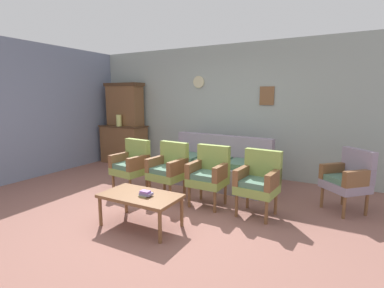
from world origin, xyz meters
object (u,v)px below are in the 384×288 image
(side_cabinet, at_px, (124,144))
(armchair_by_doorway, at_px, (258,180))
(vase_on_cabinet, at_px, (119,120))
(book_stack_on_table, at_px, (145,194))
(floral_couch, at_px, (216,167))
(armchair_near_cabinet, at_px, (209,173))
(armchair_near_couch_end, at_px, (169,168))
(wingback_chair_by_fireplace, at_px, (348,177))
(armchair_row_middle, at_px, (132,163))
(coffee_table, at_px, (141,198))

(side_cabinet, distance_m, armchair_by_doorway, 4.13)
(vase_on_cabinet, relative_size, book_stack_on_table, 1.88)
(vase_on_cabinet, height_order, armchair_by_doorway, vase_on_cabinet)
(floral_couch, distance_m, book_stack_on_table, 2.10)
(vase_on_cabinet, distance_m, armchair_near_cabinet, 3.39)
(armchair_near_couch_end, xyz_separation_m, armchair_by_doorway, (1.47, 0.01, 0.00))
(vase_on_cabinet, bearing_deg, book_stack_on_table, -42.59)
(armchair_by_doorway, bearing_deg, book_stack_on_table, -135.38)
(side_cabinet, bearing_deg, armchair_by_doorway, -22.23)
(vase_on_cabinet, bearing_deg, side_cabinet, 98.13)
(armchair_near_cabinet, xyz_separation_m, wingback_chair_by_fireplace, (1.85, 0.72, 0.00))
(side_cabinet, bearing_deg, wingback_chair_by_fireplace, -9.59)
(side_cabinet, relative_size, armchair_near_couch_end, 1.28)
(armchair_near_couch_end, bearing_deg, book_stack_on_table, -71.37)
(armchair_row_middle, distance_m, armchair_by_doorway, 2.19)
(armchair_row_middle, bearing_deg, armchair_near_couch_end, 4.83)
(armchair_by_doorway, distance_m, wingback_chair_by_fireplace, 1.31)
(floral_couch, height_order, coffee_table, floral_couch)
(armchair_row_middle, xyz_separation_m, armchair_near_couch_end, (0.72, 0.06, 0.00))
(wingback_chair_by_fireplace, bearing_deg, armchair_row_middle, -166.23)
(armchair_near_couch_end, height_order, armchair_by_doorway, same)
(side_cabinet, bearing_deg, floral_couch, -11.43)
(wingback_chair_by_fireplace, bearing_deg, armchair_by_doorway, -146.07)
(armchair_by_doorway, bearing_deg, wingback_chair_by_fireplace, 33.93)
(armchair_by_doorway, xyz_separation_m, coffee_table, (-1.20, -1.07, -0.12))
(floral_couch, bearing_deg, book_stack_on_table, -90.52)
(armchair_row_middle, distance_m, armchair_near_cabinet, 1.44)
(armchair_near_cabinet, xyz_separation_m, coffee_table, (-0.44, -1.08, -0.12))
(armchair_near_couch_end, bearing_deg, side_cabinet, 146.27)
(coffee_table, bearing_deg, side_cabinet, 134.91)
(armchair_near_cabinet, bearing_deg, armchair_row_middle, -176.67)
(armchair_row_middle, height_order, book_stack_on_table, armchair_row_middle)
(vase_on_cabinet, bearing_deg, coffee_table, -43.39)
(book_stack_on_table, bearing_deg, armchair_near_cabinet, 72.51)
(side_cabinet, relative_size, book_stack_on_table, 7.85)
(vase_on_cabinet, distance_m, wingback_chair_by_fireplace, 4.96)
(vase_on_cabinet, distance_m, floral_couch, 2.84)
(armchair_near_couch_end, relative_size, wingback_chair_by_fireplace, 1.00)
(vase_on_cabinet, relative_size, coffee_table, 0.28)
(coffee_table, bearing_deg, armchair_by_doorway, 41.68)
(wingback_chair_by_fireplace, bearing_deg, armchair_near_cabinet, -158.68)
(side_cabinet, xyz_separation_m, armchair_near_couch_end, (2.36, -1.57, 0.03))
(vase_on_cabinet, bearing_deg, floral_couch, -7.93)
(armchair_by_doorway, bearing_deg, coffee_table, -138.32)
(side_cabinet, height_order, wingback_chair_by_fireplace, side_cabinet)
(floral_couch, bearing_deg, armchair_row_middle, -135.64)
(wingback_chair_by_fireplace, distance_m, book_stack_on_table, 2.85)
(armchair_near_couch_end, xyz_separation_m, coffee_table, (0.27, -1.06, -0.12))
(armchair_near_cabinet, bearing_deg, book_stack_on_table, -107.49)
(side_cabinet, xyz_separation_m, armchair_by_doorway, (3.82, -1.56, 0.03))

